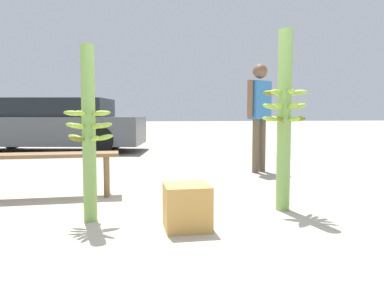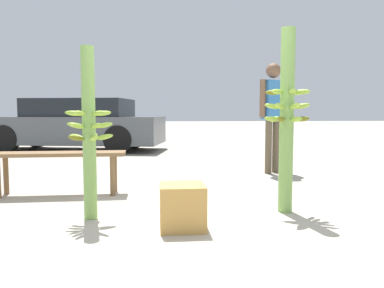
% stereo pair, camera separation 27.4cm
% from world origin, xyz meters
% --- Properties ---
extents(ground_plane, '(80.00, 80.00, 0.00)m').
position_xyz_m(ground_plane, '(0.00, 0.00, 0.00)').
color(ground_plane, '#A89E8C').
extents(banana_stalk_left, '(0.43, 0.42, 1.53)m').
position_xyz_m(banana_stalk_left, '(-0.95, 0.14, 0.78)').
color(banana_stalk_left, '#7AA851').
rests_on(banana_stalk_left, ground_plane).
extents(banana_stalk_center, '(0.42, 0.42, 1.74)m').
position_xyz_m(banana_stalk_center, '(0.88, 0.20, 0.89)').
color(banana_stalk_center, '#7AA851').
rests_on(banana_stalk_center, ground_plane).
extents(vendor_person, '(0.53, 0.37, 1.72)m').
position_xyz_m(vendor_person, '(1.47, 2.50, 1.05)').
color(vendor_person, brown).
rests_on(vendor_person, ground_plane).
extents(market_bench, '(1.53, 0.35, 0.50)m').
position_xyz_m(market_bench, '(-1.48, 1.18, 0.42)').
color(market_bench, brown).
rests_on(market_bench, ground_plane).
extents(parked_car, '(4.69, 2.49, 1.30)m').
position_xyz_m(parked_car, '(-2.39, 6.52, 0.64)').
color(parked_car, '#4C5156').
rests_on(parked_car, ground_plane).
extents(produce_crate, '(0.37, 0.37, 0.37)m').
position_xyz_m(produce_crate, '(-0.15, -0.22, 0.18)').
color(produce_crate, '#C69347').
rests_on(produce_crate, ground_plane).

